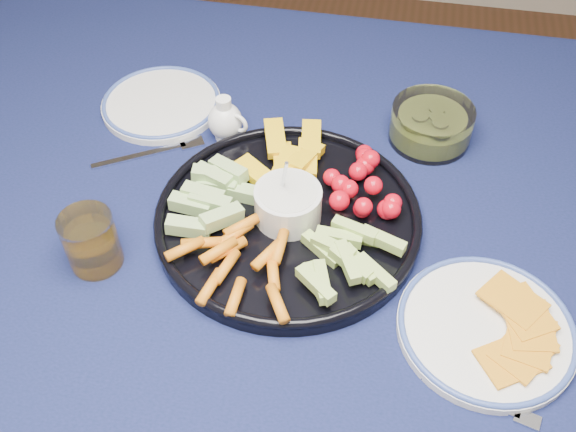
% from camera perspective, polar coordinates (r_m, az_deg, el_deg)
% --- Properties ---
extents(dining_table, '(1.67, 1.07, 0.75)m').
position_cam_1_polar(dining_table, '(1.08, 4.89, -1.45)').
color(dining_table, '#4D2A19').
rests_on(dining_table, ground).
extents(crudite_platter, '(0.40, 0.40, 0.13)m').
position_cam_1_polar(crudite_platter, '(0.95, -0.18, 0.19)').
color(crudite_platter, black).
rests_on(crudite_platter, dining_table).
extents(creamer_pitcher, '(0.07, 0.06, 0.08)m').
position_cam_1_polar(creamer_pitcher, '(1.10, -5.56, 8.42)').
color(creamer_pitcher, white).
rests_on(creamer_pitcher, dining_table).
extents(pickle_bowl, '(0.14, 0.14, 0.06)m').
position_cam_1_polar(pickle_bowl, '(1.12, 12.58, 7.85)').
color(pickle_bowl, silver).
rests_on(pickle_bowl, dining_table).
extents(cheese_plate, '(0.23, 0.23, 0.03)m').
position_cam_1_polar(cheese_plate, '(0.89, 17.25, -9.41)').
color(cheese_plate, silver).
rests_on(cheese_plate, dining_table).
extents(juice_tumbler, '(0.08, 0.08, 0.09)m').
position_cam_1_polar(juice_tumbler, '(0.94, -17.02, -2.38)').
color(juice_tumbler, silver).
rests_on(juice_tumbler, dining_table).
extents(fork_left, '(0.17, 0.12, 0.00)m').
position_cam_1_polar(fork_left, '(1.10, -11.47, 5.64)').
color(fork_left, silver).
rests_on(fork_left, dining_table).
extents(fork_right, '(0.14, 0.05, 0.00)m').
position_cam_1_polar(fork_right, '(0.84, 17.50, -15.66)').
color(fork_right, silver).
rests_on(fork_right, dining_table).
extents(side_plate_extra, '(0.21, 0.21, 0.02)m').
position_cam_1_polar(side_plate_extra, '(1.19, -11.19, 9.83)').
color(side_plate_extra, silver).
rests_on(side_plate_extra, dining_table).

